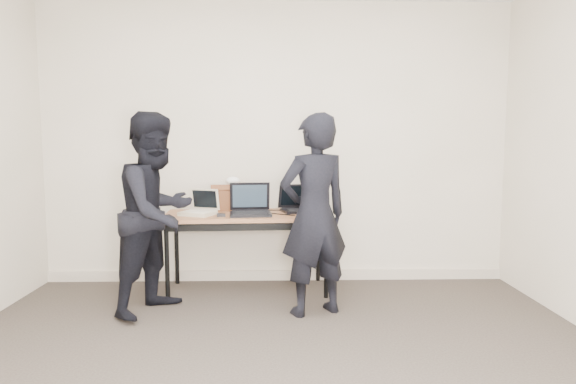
{
  "coord_description": "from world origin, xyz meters",
  "views": [
    {
      "loc": [
        0.0,
        -2.44,
        1.38
      ],
      "look_at": [
        0.1,
        1.6,
        0.95
      ],
      "focal_mm": 30.0,
      "sensor_mm": 36.0,
      "label": 1
    }
  ],
  "objects_px": {
    "desk": "(248,220)",
    "leather_satchel": "(230,197)",
    "person_typist": "(314,215)",
    "laptop_beige": "(200,210)",
    "equipment_box": "(315,203)",
    "laptop_center": "(250,207)",
    "laptop_right": "(299,205)",
    "person_observer": "(157,213)"
  },
  "relations": [
    {
      "from": "laptop_center",
      "to": "person_observer",
      "type": "height_order",
      "value": "person_observer"
    },
    {
      "from": "person_observer",
      "to": "laptop_center",
      "type": "bearing_deg",
      "value": -29.27
    },
    {
      "from": "desk",
      "to": "equipment_box",
      "type": "xyz_separation_m",
      "value": [
        0.63,
        0.19,
        0.13
      ]
    },
    {
      "from": "equipment_box",
      "to": "person_observer",
      "type": "height_order",
      "value": "person_observer"
    },
    {
      "from": "laptop_center",
      "to": "laptop_right",
      "type": "distance_m",
      "value": 0.49
    },
    {
      "from": "desk",
      "to": "laptop_beige",
      "type": "xyz_separation_m",
      "value": [
        -0.43,
        -0.04,
        0.1
      ]
    },
    {
      "from": "laptop_center",
      "to": "person_typist",
      "type": "xyz_separation_m",
      "value": [
        0.53,
        -0.56,
        0.01
      ]
    },
    {
      "from": "laptop_right",
      "to": "person_typist",
      "type": "bearing_deg",
      "value": -97.86
    },
    {
      "from": "desk",
      "to": "person_typist",
      "type": "bearing_deg",
      "value": -49.74
    },
    {
      "from": "laptop_center",
      "to": "person_typist",
      "type": "height_order",
      "value": "person_typist"
    },
    {
      "from": "equipment_box",
      "to": "person_observer",
      "type": "xyz_separation_m",
      "value": [
        -1.32,
        -0.7,
        0.02
      ]
    },
    {
      "from": "desk",
      "to": "person_typist",
      "type": "relative_size",
      "value": 0.96
    },
    {
      "from": "laptop_center",
      "to": "leather_satchel",
      "type": "relative_size",
      "value": 1.04
    },
    {
      "from": "laptop_center",
      "to": "person_observer",
      "type": "bearing_deg",
      "value": -152.29
    },
    {
      "from": "desk",
      "to": "leather_satchel",
      "type": "bearing_deg",
      "value": 125.54
    },
    {
      "from": "leather_satchel",
      "to": "person_typist",
      "type": "distance_m",
      "value": 1.11
    },
    {
      "from": "laptop_center",
      "to": "leather_satchel",
      "type": "xyz_separation_m",
      "value": [
        -0.21,
        0.27,
        0.06
      ]
    },
    {
      "from": "laptop_center",
      "to": "person_typist",
      "type": "distance_m",
      "value": 0.77
    },
    {
      "from": "laptop_beige",
      "to": "person_observer",
      "type": "height_order",
      "value": "person_observer"
    },
    {
      "from": "desk",
      "to": "leather_satchel",
      "type": "distance_m",
      "value": 0.34
    },
    {
      "from": "laptop_beige",
      "to": "laptop_center",
      "type": "bearing_deg",
      "value": 21.55
    },
    {
      "from": "person_typist",
      "to": "equipment_box",
      "type": "bearing_deg",
      "value": -117.96
    },
    {
      "from": "person_observer",
      "to": "person_typist",
      "type": "bearing_deg",
      "value": -66.39
    },
    {
      "from": "laptop_right",
      "to": "person_observer",
      "type": "bearing_deg",
      "value": -164.79
    },
    {
      "from": "desk",
      "to": "person_observer",
      "type": "xyz_separation_m",
      "value": [
        -0.69,
        -0.51,
        0.14
      ]
    },
    {
      "from": "laptop_right",
      "to": "person_typist",
      "type": "distance_m",
      "value": 0.76
    },
    {
      "from": "laptop_center",
      "to": "equipment_box",
      "type": "xyz_separation_m",
      "value": [
        0.6,
        0.23,
        0.0
      ]
    },
    {
      "from": "laptop_right",
      "to": "laptop_center",
      "type": "bearing_deg",
      "value": -170.8
    },
    {
      "from": "person_typist",
      "to": "desk",
      "type": "bearing_deg",
      "value": -70.12
    },
    {
      "from": "laptop_beige",
      "to": "person_typist",
      "type": "relative_size",
      "value": 0.23
    },
    {
      "from": "equipment_box",
      "to": "person_typist",
      "type": "height_order",
      "value": "person_typist"
    },
    {
      "from": "desk",
      "to": "leather_satchel",
      "type": "height_order",
      "value": "leather_satchel"
    },
    {
      "from": "laptop_beige",
      "to": "person_observer",
      "type": "distance_m",
      "value": 0.54
    },
    {
      "from": "leather_satchel",
      "to": "person_observer",
      "type": "xyz_separation_m",
      "value": [
        -0.52,
        -0.74,
        -0.04
      ]
    },
    {
      "from": "laptop_beige",
      "to": "equipment_box",
      "type": "height_order",
      "value": "laptop_beige"
    },
    {
      "from": "laptop_center",
      "to": "leather_satchel",
      "type": "bearing_deg",
      "value": 122.52
    },
    {
      "from": "laptop_beige",
      "to": "person_typist",
      "type": "distance_m",
      "value": 1.14
    },
    {
      "from": "equipment_box",
      "to": "leather_satchel",
      "type": "bearing_deg",
      "value": 177.47
    },
    {
      "from": "laptop_beige",
      "to": "laptop_right",
      "type": "relative_size",
      "value": 0.88
    },
    {
      "from": "desk",
      "to": "equipment_box",
      "type": "bearing_deg",
      "value": 14.2
    },
    {
      "from": "laptop_beige",
      "to": "person_observer",
      "type": "relative_size",
      "value": 0.22
    },
    {
      "from": "person_typist",
      "to": "laptop_right",
      "type": "bearing_deg",
      "value": -106.84
    }
  ]
}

